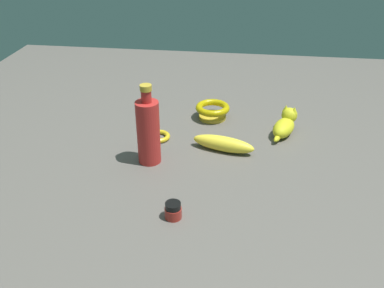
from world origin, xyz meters
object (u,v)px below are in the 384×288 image
(nail_polish_jar, at_px, (173,210))
(banana, at_px, (223,144))
(cat_figurine, at_px, (285,124))
(bottle_tall, at_px, (148,131))
(bangle, at_px, (158,136))
(bowl, at_px, (213,110))

(nail_polish_jar, height_order, banana, banana)
(banana, xyz_separation_m, cat_figurine, (-0.19, -0.13, 0.01))
(nail_polish_jar, bearing_deg, bottle_tall, -65.39)
(bottle_tall, relative_size, bangle, 3.12)
(bangle, bearing_deg, cat_figurine, -167.88)
(bottle_tall, bearing_deg, bowl, -117.31)
(nail_polish_jar, xyz_separation_m, banana, (-0.10, -0.32, 0.00))
(banana, bearing_deg, bottle_tall, 36.38)
(nail_polish_jar, distance_m, bottle_tall, 0.27)
(nail_polish_jar, bearing_deg, bowl, -94.77)
(nail_polish_jar, xyz_separation_m, bangle, (0.11, -0.37, -0.01))
(nail_polish_jar, height_order, bangle, nail_polish_jar)
(bangle, height_order, bowl, bowl)
(bowl, bearing_deg, banana, 103.56)
(bangle, distance_m, banana, 0.21)
(bangle, distance_m, bowl, 0.23)
(bowl, bearing_deg, nail_polish_jar, 85.23)
(bottle_tall, relative_size, bowl, 2.01)
(banana, relative_size, cat_figurine, 1.30)
(nail_polish_jar, bearing_deg, banana, -106.53)
(bottle_tall, bearing_deg, banana, -157.38)
(bangle, height_order, banana, banana)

